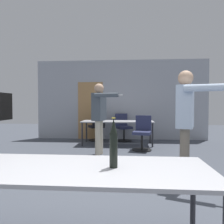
% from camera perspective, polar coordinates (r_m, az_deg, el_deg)
% --- Properties ---
extents(back_wall, '(6.09, 0.12, 2.82)m').
position_cam_1_polar(back_wall, '(7.84, 2.14, 3.12)').
color(back_wall, '#A3A8B2').
rests_on(back_wall, ground_plane).
extents(conference_table_near, '(2.24, 0.84, 0.73)m').
position_cam_1_polar(conference_table_near, '(1.89, -9.82, -15.59)').
color(conference_table_near, '#A8A8AD').
rests_on(conference_table_near, ground_plane).
extents(conference_table_far, '(2.20, 0.79, 0.73)m').
position_cam_1_polar(conference_table_far, '(6.77, 1.45, -2.85)').
color(conference_table_far, '#A8A8AD').
rests_on(conference_table_far, ground_plane).
extents(person_near_casual, '(0.75, 0.82, 1.80)m').
position_cam_1_polar(person_near_casual, '(3.73, 18.79, -0.60)').
color(person_near_casual, slate).
rests_on(person_near_casual, ground_plane).
extents(person_far_watching, '(0.76, 0.75, 1.76)m').
position_cam_1_polar(person_far_watching, '(5.37, -3.26, 0.08)').
color(person_far_watching, beige).
rests_on(person_far_watching, ground_plane).
extents(office_chair_near_pushed, '(0.62, 0.66, 0.93)m').
position_cam_1_polar(office_chair_near_pushed, '(7.51, 2.94, -4.24)').
color(office_chair_near_pushed, black).
rests_on(office_chair_near_pushed, ground_plane).
extents(office_chair_far_right, '(0.55, 0.60, 0.94)m').
position_cam_1_polar(office_chair_far_right, '(6.06, 7.94, -5.67)').
color(office_chair_far_right, black).
rests_on(office_chair_far_right, ground_plane).
extents(office_chair_side_rolled, '(0.64, 0.67, 0.95)m').
position_cam_1_polar(office_chair_side_rolled, '(7.48, -3.94, -4.13)').
color(office_chair_side_rolled, black).
rests_on(office_chair_side_rolled, ground_plane).
extents(beer_bottle, '(0.07, 0.07, 0.41)m').
position_cam_1_polar(beer_bottle, '(1.79, 0.41, -8.35)').
color(beer_bottle, black).
rests_on(beer_bottle, conference_table_near).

